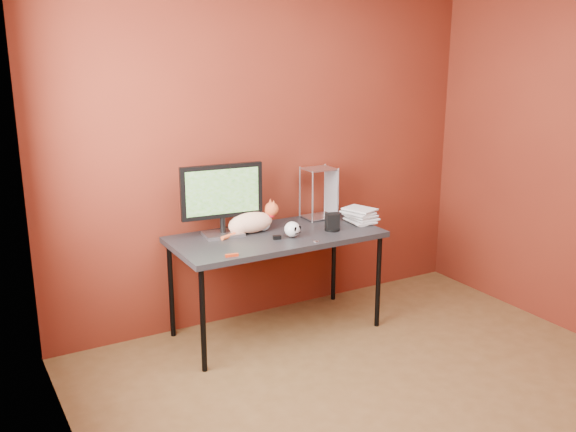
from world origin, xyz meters
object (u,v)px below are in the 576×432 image
monitor (222,196)px  book_stack (353,147)px  desk (276,241)px  cat (252,222)px  speaker (332,223)px  skull_mug (292,229)px

monitor → book_stack: 1.03m
desk → cat: bearing=134.8°
desk → book_stack: 0.89m
monitor → book_stack: book_stack is taller
book_stack → monitor: bearing=168.8°
speaker → book_stack: (0.23, 0.09, 0.52)m
monitor → cat: (0.21, -0.04, -0.21)m
book_stack → speaker: bearing=-158.3°
cat → monitor: bearing=172.5°
desk → speaker: bearing=-16.1°
cat → skull_mug: cat is taller
cat → speaker: size_ratio=3.78×
cat → speaker: 0.59m
book_stack → desk: bearing=177.7°
desk → book_stack: book_stack is taller
monitor → skull_mug: 0.54m
cat → book_stack: book_stack is taller
desk → speaker: speaker is taller
skull_mug → speaker: 0.33m
skull_mug → book_stack: 0.77m
desk → speaker: (0.40, -0.12, 0.11)m
skull_mug → speaker: speaker is taller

